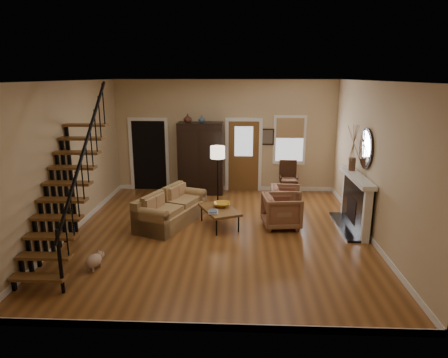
{
  "coord_description": "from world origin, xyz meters",
  "views": [
    {
      "loc": [
        0.48,
        -8.26,
        3.41
      ],
      "look_at": [
        0.1,
        0.4,
        1.15
      ],
      "focal_mm": 32.0,
      "sensor_mm": 36.0,
      "label": 1
    }
  ],
  "objects_px": {
    "sofa": "(172,208)",
    "floor_lamp": "(218,177)",
    "armoire": "(201,158)",
    "armchair_left": "(282,211)",
    "armchair_right": "(286,200)",
    "side_chair": "(288,179)",
    "coffee_table": "(219,217)"
  },
  "relations": [
    {
      "from": "coffee_table",
      "to": "armoire",
      "type": "bearing_deg",
      "value": 104.33
    },
    {
      "from": "armoire",
      "to": "floor_lamp",
      "type": "xyz_separation_m",
      "value": [
        0.57,
        -1.33,
        -0.23
      ]
    },
    {
      "from": "sofa",
      "to": "coffee_table",
      "type": "xyz_separation_m",
      "value": [
        1.14,
        -0.14,
        -0.15
      ]
    },
    {
      "from": "coffee_table",
      "to": "armchair_left",
      "type": "bearing_deg",
      "value": 1.32
    },
    {
      "from": "armchair_right",
      "to": "armoire",
      "type": "bearing_deg",
      "value": 57.8
    },
    {
      "from": "armchair_left",
      "to": "side_chair",
      "type": "bearing_deg",
      "value": -16.39
    },
    {
      "from": "armchair_right",
      "to": "floor_lamp",
      "type": "bearing_deg",
      "value": 82.44
    },
    {
      "from": "armchair_left",
      "to": "side_chair",
      "type": "xyz_separation_m",
      "value": [
        0.43,
        2.48,
        0.13
      ]
    },
    {
      "from": "armoire",
      "to": "floor_lamp",
      "type": "relative_size",
      "value": 1.28
    },
    {
      "from": "sofa",
      "to": "side_chair",
      "type": "distance_m",
      "value": 3.82
    },
    {
      "from": "armoire",
      "to": "armchair_left",
      "type": "relative_size",
      "value": 2.49
    },
    {
      "from": "coffee_table",
      "to": "armchair_right",
      "type": "relative_size",
      "value": 1.5
    },
    {
      "from": "armchair_left",
      "to": "armchair_right",
      "type": "relative_size",
      "value": 1.11
    },
    {
      "from": "armoire",
      "to": "armchair_left",
      "type": "xyz_separation_m",
      "value": [
        2.12,
        -2.68,
        -0.67
      ]
    },
    {
      "from": "armoire",
      "to": "armchair_right",
      "type": "relative_size",
      "value": 2.77
    },
    {
      "from": "coffee_table",
      "to": "side_chair",
      "type": "height_order",
      "value": "side_chair"
    },
    {
      "from": "armchair_right",
      "to": "side_chair",
      "type": "xyz_separation_m",
      "value": [
        0.22,
        1.47,
        0.17
      ]
    },
    {
      "from": "coffee_table",
      "to": "armchair_left",
      "type": "xyz_separation_m",
      "value": [
        1.43,
        0.03,
        0.17
      ]
    },
    {
      "from": "armoire",
      "to": "sofa",
      "type": "distance_m",
      "value": 2.69
    },
    {
      "from": "armoire",
      "to": "sofa",
      "type": "height_order",
      "value": "armoire"
    },
    {
      "from": "side_chair",
      "to": "armchair_left",
      "type": "bearing_deg",
      "value": -99.77
    },
    {
      "from": "armoire",
      "to": "armchair_left",
      "type": "distance_m",
      "value": 3.48
    },
    {
      "from": "sofa",
      "to": "coffee_table",
      "type": "height_order",
      "value": "sofa"
    },
    {
      "from": "armchair_left",
      "to": "armchair_right",
      "type": "xyz_separation_m",
      "value": [
        0.2,
        1.01,
        -0.04
      ]
    },
    {
      "from": "coffee_table",
      "to": "floor_lamp",
      "type": "relative_size",
      "value": 0.69
    },
    {
      "from": "sofa",
      "to": "armchair_left",
      "type": "bearing_deg",
      "value": 19.08
    },
    {
      "from": "armoire",
      "to": "armchair_right",
      "type": "height_order",
      "value": "armoire"
    },
    {
      "from": "side_chair",
      "to": "coffee_table",
      "type": "bearing_deg",
      "value": -126.54
    },
    {
      "from": "sofa",
      "to": "floor_lamp",
      "type": "distance_m",
      "value": 1.67
    },
    {
      "from": "sofa",
      "to": "side_chair",
      "type": "relative_size",
      "value": 1.96
    },
    {
      "from": "armchair_right",
      "to": "side_chair",
      "type": "bearing_deg",
      "value": -5.2
    },
    {
      "from": "armoire",
      "to": "side_chair",
      "type": "relative_size",
      "value": 2.06
    }
  ]
}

